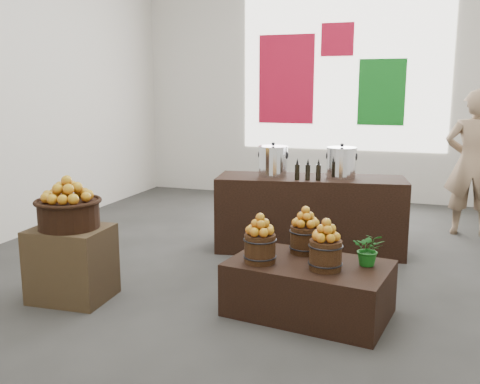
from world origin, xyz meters
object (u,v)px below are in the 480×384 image
(display_table, at_px, (309,288))
(shopper, at_px, (472,163))
(wicker_basket, at_px, (69,215))
(stock_pot_center, at_px, (341,164))
(counter, at_px, (310,214))
(crate, at_px, (72,263))
(stock_pot_left, at_px, (273,162))

(display_table, relative_size, shopper, 0.69)
(wicker_basket, bearing_deg, shopper, 44.59)
(display_table, xyz_separation_m, stock_pot_center, (-0.02, 1.72, 0.76))
(wicker_basket, bearing_deg, counter, 51.07)
(crate, xyz_separation_m, stock_pot_left, (1.22, 1.94, 0.66))
(display_table, xyz_separation_m, counter, (-0.33, 1.67, 0.20))
(stock_pot_left, relative_size, shopper, 0.18)
(counter, bearing_deg, shopper, 27.12)
(display_table, xyz_separation_m, shopper, (1.37, 2.94, 0.67))
(display_table, height_order, counter, counter)
(display_table, bearing_deg, stock_pot_left, 123.22)
(crate, xyz_separation_m, stock_pot_center, (1.93, 2.06, 0.66))
(crate, relative_size, wicker_basket, 1.25)
(stock_pot_left, bearing_deg, stock_pot_center, 9.60)
(crate, relative_size, stock_pot_left, 2.01)
(crate, distance_m, stock_pot_center, 2.90)
(crate, relative_size, counter, 0.31)
(wicker_basket, bearing_deg, stock_pot_center, 46.78)
(wicker_basket, bearing_deg, stock_pot_left, 57.88)
(wicker_basket, height_order, counter, wicker_basket)
(counter, bearing_deg, stock_pot_center, 0.00)
(counter, height_order, shopper, shopper)
(wicker_basket, relative_size, counter, 0.25)
(counter, xyz_separation_m, stock_pot_center, (0.31, 0.05, 0.56))
(crate, distance_m, display_table, 1.98)
(shopper, bearing_deg, wicker_basket, 46.32)
(shopper, bearing_deg, crate, 46.32)
(display_table, distance_m, counter, 1.71)
(shopper, bearing_deg, display_table, 66.77)
(stock_pot_center, bearing_deg, stock_pot_left, -170.40)
(stock_pot_center, bearing_deg, counter, -170.40)
(stock_pot_left, xyz_separation_m, shopper, (2.10, 1.34, -0.10))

